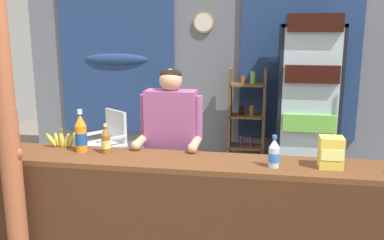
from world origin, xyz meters
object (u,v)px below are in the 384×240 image
stall_counter (164,209)px  soda_bottle_iced_tea (106,141)px  bottle_shelf_rack (247,119)px  shopkeeper (171,137)px  banana_bunch (62,140)px  soda_bottle_water (274,154)px  plastic_lawn_chair (108,140)px  soda_bottle_grape_soda (11,141)px  soda_bottle_orange_soda (81,134)px  drink_fridge (308,93)px  timber_post (6,116)px  snack_box_instant_noodle (331,152)px

stall_counter → soda_bottle_iced_tea: bearing=161.8°
bottle_shelf_rack → shopkeeper: (-0.56, -2.01, 0.26)m
stall_counter → bottle_shelf_rack: bearing=78.9°
bottle_shelf_rack → banana_bunch: (-1.42, -2.29, 0.27)m
soda_bottle_water → stall_counter: bearing=-177.2°
banana_bunch → soda_bottle_water: bearing=-7.3°
soda_bottle_iced_tea → plastic_lawn_chair: bearing=110.9°
soda_bottle_grape_soda → banana_bunch: 0.38m
soda_bottle_orange_soda → soda_bottle_iced_tea: (0.21, -0.01, -0.04)m
drink_fridge → bottle_shelf_rack: bearing=161.0°
shopkeeper → bottle_shelf_rack: bearing=74.3°
soda_bottle_orange_soda → banana_bunch: (-0.21, 0.09, -0.08)m
plastic_lawn_chair → soda_bottle_iced_tea: soda_bottle_iced_tea is taller
shopkeeper → soda_bottle_orange_soda: shopkeeper is taller
soda_bottle_grape_soda → shopkeeper: bearing=20.8°
soda_bottle_grape_soda → timber_post: bearing=-58.6°
soda_bottle_orange_soda → banana_bunch: 0.24m
soda_bottle_orange_soda → soda_bottle_iced_tea: size_ratio=1.44×
snack_box_instant_noodle → stall_counter: bearing=-175.3°
timber_post → soda_bottle_water: timber_post is taller
plastic_lawn_chair → soda_bottle_iced_tea: size_ratio=3.67×
stall_counter → banana_bunch: size_ratio=13.26×
drink_fridge → plastic_lawn_chair: 2.54m
stall_counter → soda_bottle_iced_tea: size_ratio=15.42×
soda_bottle_grape_soda → snack_box_instant_noodle: size_ratio=0.92×
shopkeeper → soda_bottle_iced_tea: size_ratio=6.64×
shopkeeper → snack_box_instant_noodle: 1.32m
soda_bottle_iced_tea → soda_bottle_water: size_ratio=1.01×
plastic_lawn_chair → snack_box_instant_noodle: size_ratio=3.89×
shopkeeper → drink_fridge: bearing=53.6°
bottle_shelf_rack → plastic_lawn_chair: bottle_shelf_rack is taller
shopkeeper → soda_bottle_grape_soda: bearing=-159.2°
soda_bottle_water → banana_bunch: size_ratio=0.85×
timber_post → soda_bottle_grape_soda: size_ratio=13.20×
drink_fridge → snack_box_instant_noodle: drink_fridge is taller
timber_post → snack_box_instant_noodle: size_ratio=12.14×
drink_fridge → soda_bottle_iced_tea: drink_fridge is taller
snack_box_instant_noodle → soda_bottle_orange_soda: bearing=177.8°
soda_bottle_iced_tea → snack_box_instant_noodle: bearing=-2.3°
snack_box_instant_noodle → banana_bunch: size_ratio=0.81×
timber_post → snack_box_instant_noodle: 2.27m
stall_counter → snack_box_instant_noodle: size_ratio=16.35×
plastic_lawn_chair → snack_box_instant_noodle: snack_box_instant_noodle is taller
stall_counter → soda_bottle_water: (0.78, 0.04, 0.46)m
soda_bottle_orange_soda → snack_box_instant_noodle: soda_bottle_orange_soda is taller
soda_bottle_iced_tea → soda_bottle_grape_soda: bearing=-174.4°
stall_counter → drink_fridge: 2.66m
drink_fridge → plastic_lawn_chair: (-2.45, -0.25, -0.62)m
snack_box_instant_noodle → plastic_lawn_chair: bearing=140.8°
timber_post → bottle_shelf_rack: timber_post is taller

